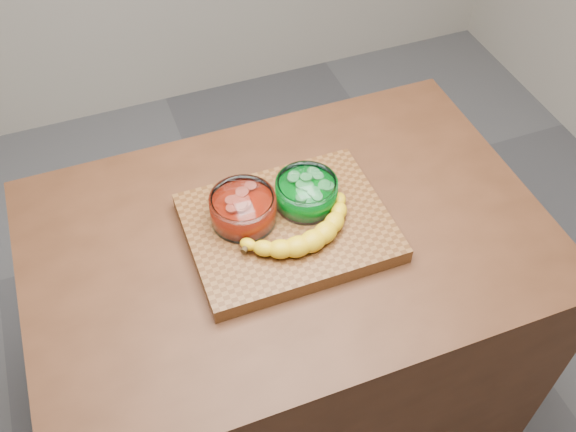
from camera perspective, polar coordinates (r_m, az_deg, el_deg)
name	(u,v)px	position (r m, az deg, el deg)	size (l,w,h in m)	color
ground	(288,405)	(2.24, 0.00, -16.45)	(3.50, 3.50, 0.00)	#59595E
counter	(288,335)	(1.84, 0.00, -10.54)	(1.20, 0.80, 0.90)	#4A2816
cutting_board	(288,228)	(1.46, 0.00, -1.04)	(0.45, 0.35, 0.04)	brown
bowl_red	(243,209)	(1.43, -4.01, 0.62)	(0.15, 0.15, 0.07)	white
bowl_green	(306,193)	(1.46, 1.65, 2.08)	(0.14, 0.14, 0.07)	white
banana	(299,228)	(1.41, 0.98, -1.08)	(0.31, 0.16, 0.04)	gold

